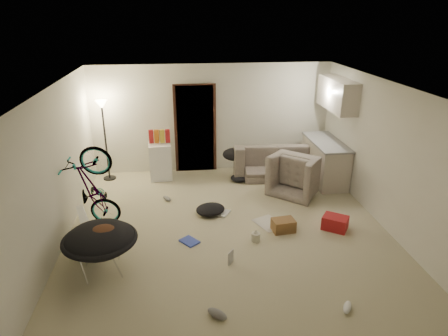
{
  "coord_description": "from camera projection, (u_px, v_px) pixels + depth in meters",
  "views": [
    {
      "loc": [
        -0.81,
        -6.0,
        3.6
      ],
      "look_at": [
        -0.01,
        0.6,
        0.96
      ],
      "focal_mm": 32.0,
      "sensor_mm": 36.0,
      "label": 1
    }
  ],
  "objects": [
    {
      "name": "floor",
      "position": [
        229.0,
        232.0,
        6.96
      ],
      "size": [
        5.5,
        6.0,
        0.02
      ],
      "primitive_type": "cube",
      "color": "#B5AD8B",
      "rests_on": "ground"
    },
    {
      "name": "ceiling",
      "position": [
        229.0,
        87.0,
        6.03
      ],
      "size": [
        5.5,
        6.0,
        0.02
      ],
      "primitive_type": "cube",
      "color": "white",
      "rests_on": "wall_back"
    },
    {
      "name": "wall_back",
      "position": [
        212.0,
        118.0,
        9.27
      ],
      "size": [
        5.5,
        0.02,
        2.5
      ],
      "primitive_type": "cube",
      "color": "silver",
      "rests_on": "floor"
    },
    {
      "name": "wall_front",
      "position": [
        271.0,
        280.0,
        3.72
      ],
      "size": [
        5.5,
        0.02,
        2.5
      ],
      "primitive_type": "cube",
      "color": "silver",
      "rests_on": "floor"
    },
    {
      "name": "wall_left",
      "position": [
        53.0,
        172.0,
        6.19
      ],
      "size": [
        0.02,
        6.0,
        2.5
      ],
      "primitive_type": "cube",
      "color": "silver",
      "rests_on": "floor"
    },
    {
      "name": "wall_right",
      "position": [
        389.0,
        158.0,
        6.8
      ],
      "size": [
        0.02,
        6.0,
        2.5
      ],
      "primitive_type": "cube",
      "color": "silver",
      "rests_on": "floor"
    },
    {
      "name": "doorway",
      "position": [
        195.0,
        129.0,
        9.28
      ],
      "size": [
        0.85,
        0.1,
        2.04
      ],
      "primitive_type": "cube",
      "color": "black",
      "rests_on": "floor"
    },
    {
      "name": "door_trim",
      "position": [
        195.0,
        129.0,
        9.25
      ],
      "size": [
        0.97,
        0.04,
        2.1
      ],
      "primitive_type": "cube",
      "color": "#361B12",
      "rests_on": "floor"
    },
    {
      "name": "floor_lamp",
      "position": [
        104.0,
        123.0,
        8.65
      ],
      "size": [
        0.28,
        0.28,
        1.81
      ],
      "color": "black",
      "rests_on": "floor"
    },
    {
      "name": "kitchen_counter",
      "position": [
        325.0,
        162.0,
        8.91
      ],
      "size": [
        0.6,
        1.5,
        0.88
      ],
      "primitive_type": "cube",
      "color": "beige",
      "rests_on": "floor"
    },
    {
      "name": "counter_top",
      "position": [
        327.0,
        142.0,
        8.74
      ],
      "size": [
        0.64,
        1.54,
        0.04
      ],
      "primitive_type": "cube",
      "color": "gray",
      "rests_on": "kitchen_counter"
    },
    {
      "name": "kitchen_uppers",
      "position": [
        337.0,
        94.0,
        8.37
      ],
      "size": [
        0.38,
        1.4,
        0.65
      ],
      "primitive_type": "cube",
      "color": "beige",
      "rests_on": "wall_right"
    },
    {
      "name": "sofa",
      "position": [
        275.0,
        163.0,
        9.27
      ],
      "size": [
        2.0,
        0.87,
        0.57
      ],
      "primitive_type": "imported",
      "rotation": [
        0.0,
        0.0,
        3.09
      ],
      "color": "#353C36",
      "rests_on": "floor"
    },
    {
      "name": "armchair",
      "position": [
        299.0,
        177.0,
        8.43
      ],
      "size": [
        1.29,
        1.28,
        0.63
      ],
      "primitive_type": "imported",
      "rotation": [
        0.0,
        0.0,
        2.42
      ],
      "color": "#353C36",
      "rests_on": "floor"
    },
    {
      "name": "bicycle",
      "position": [
        95.0,
        206.0,
        6.97
      ],
      "size": [
        1.65,
        0.88,
        0.91
      ],
      "primitive_type": "imported",
      "rotation": [
        0.0,
        -0.17,
        1.44
      ],
      "color": "black",
      "rests_on": "floor"
    },
    {
      "name": "book_asset",
      "position": [
        228.0,
        265.0,
        6.02
      ],
      "size": [
        0.27,
        0.26,
        0.02
      ],
      "primitive_type": "imported",
      "rotation": [
        0.0,
        0.0,
        0.92
      ],
      "color": "maroon",
      "rests_on": "floor"
    },
    {
      "name": "mini_fridge",
      "position": [
        160.0,
        161.0,
        9.02
      ],
      "size": [
        0.51,
        0.51,
        0.82
      ],
      "primitive_type": "cube",
      "rotation": [
        0.0,
        0.0,
        0.05
      ],
      "color": "white",
      "rests_on": "floor"
    },
    {
      "name": "snack_box_0",
      "position": [
        151.0,
        137.0,
        8.79
      ],
      "size": [
        0.11,
        0.08,
        0.3
      ],
      "primitive_type": "cube",
      "rotation": [
        0.0,
        0.0,
        0.1
      ],
      "color": "maroon",
      "rests_on": "mini_fridge"
    },
    {
      "name": "snack_box_1",
      "position": [
        157.0,
        136.0,
        8.8
      ],
      "size": [
        0.11,
        0.09,
        0.3
      ],
      "primitive_type": "cube",
      "rotation": [
        0.0,
        0.0,
        -0.22
      ],
      "color": "#C46418",
      "rests_on": "mini_fridge"
    },
    {
      "name": "snack_box_2",
      "position": [
        162.0,
        136.0,
        8.81
      ],
      "size": [
        0.11,
        0.09,
        0.3
      ],
      "primitive_type": "cube",
      "rotation": [
        0.0,
        0.0,
        0.22
      ],
      "color": "gold",
      "rests_on": "mini_fridge"
    },
    {
      "name": "snack_box_3",
      "position": [
        168.0,
        136.0,
        8.83
      ],
      "size": [
        0.11,
        0.08,
        0.3
      ],
      "primitive_type": "cube",
      "rotation": [
        0.0,
        0.0,
        0.13
      ],
      "color": "maroon",
      "rests_on": "mini_fridge"
    },
    {
      "name": "saucer_chair",
      "position": [
        101.0,
        245.0,
        5.73
      ],
      "size": [
        1.07,
        1.07,
        0.76
      ],
      "color": "silver",
      "rests_on": "floor"
    },
    {
      "name": "hoodie",
      "position": [
        102.0,
        233.0,
        5.63
      ],
      "size": [
        0.55,
        0.49,
        0.22
      ],
      "primitive_type": "ellipsoid",
      "rotation": [
        0.0,
        0.0,
        0.2
      ],
      "color": "#4E2C1B",
      "rests_on": "saucer_chair"
    },
    {
      "name": "sofa_drape",
      "position": [
        235.0,
        154.0,
        9.07
      ],
      "size": [
        0.59,
        0.5,
        0.28
      ],
      "primitive_type": "ellipsoid",
      "rotation": [
        0.0,
        0.0,
        -0.07
      ],
      "color": "black",
      "rests_on": "sofa"
    },
    {
      "name": "tv_box",
      "position": [
        88.0,
        232.0,
        6.38
      ],
      "size": [
        0.48,
        0.91,
        0.59
      ],
      "primitive_type": "cube",
      "rotation": [
        0.0,
        -0.21,
        0.31
      ],
      "color": "silver",
      "rests_on": "floor"
    },
    {
      "name": "drink_case_a",
      "position": [
        283.0,
        225.0,
        6.94
      ],
      "size": [
        0.41,
        0.31,
        0.22
      ],
      "primitive_type": "cube",
      "rotation": [
        0.0,
        0.0,
        0.11
      ],
      "color": "brown",
      "rests_on": "floor"
    },
    {
      "name": "drink_case_b",
      "position": [
        335.0,
        223.0,
        7.0
      ],
      "size": [
        0.52,
        0.49,
        0.24
      ],
      "primitive_type": "cube",
      "rotation": [
        0.0,
        0.0,
        -0.62
      ],
      "color": "maroon",
      "rests_on": "floor"
    },
    {
      "name": "juicer",
      "position": [
        256.0,
        236.0,
        6.64
      ],
      "size": [
        0.15,
        0.15,
        0.21
      ],
      "color": "beige",
      "rests_on": "floor"
    },
    {
      "name": "newspaper",
      "position": [
        269.0,
        223.0,
        7.22
      ],
      "size": [
        0.59,
        0.65,
        0.01
      ],
      "primitive_type": "cube",
      "rotation": [
        0.0,
        0.0,
        0.43
      ],
      "color": "beige",
      "rests_on": "floor"
    },
    {
      "name": "book_blue",
      "position": [
        190.0,
        241.0,
        6.63
      ],
      "size": [
        0.36,
        0.37,
        0.03
      ],
      "primitive_type": "cube",
      "rotation": [
        0.0,
        0.0,
        0.67
      ],
      "color": "#3143B2",
      "rests_on": "floor"
    },
    {
      "name": "book_white",
      "position": [
        223.0,
        213.0,
        7.57
      ],
      "size": [
        0.33,
        0.35,
        0.03
      ],
      "primitive_type": "cube",
      "rotation": [
        0.0,
        0.0,
        -0.52
      ],
      "color": "silver",
      "rests_on": "floor"
    },
    {
      "name": "shoe_1",
      "position": [
        167.0,
        199.0,
        8.07
      ],
      "size": [
        0.22,
        0.26,
        0.09
      ],
      "primitive_type": "ellipsoid",
      "rotation": [
        0.0,
        0.0,
        -0.99
      ],
      "color": "slate",
      "rests_on": "floor"
    },
    {
      "name": "shoe_3",
      "position": [
        217.0,
        314.0,
        5.0
      ],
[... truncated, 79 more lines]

